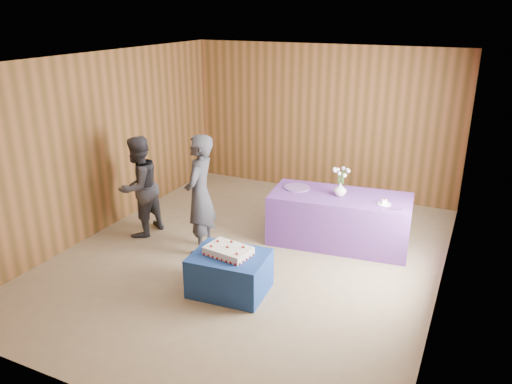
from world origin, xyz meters
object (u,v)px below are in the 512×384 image
Objects in this scene: sheet_cake at (228,251)px; guest_left at (200,195)px; guest_right at (139,187)px; cake_table at (230,273)px; serving_table at (339,219)px; vase at (340,189)px.

guest_left is (-0.86, 0.78, 0.31)m from sheet_cake.
guest_left is 1.14m from guest_right.
sheet_cake is at bearing 151.35° from cake_table.
cake_table is 0.58× the size of guest_right.
serving_table is at bearing 61.90° from cake_table.
vase reaches higher than cake_table.
serving_table is 10.67× the size of vase.
cake_table is at bearing 37.07° from guest_left.
sheet_cake is at bearing -120.42° from serving_table.
serving_table is 2.06m from sheet_cake.
cake_table is 2.12m from vase.
guest_right reaches higher than cake_table.
cake_table is 2.06m from serving_table.
sheet_cake is 0.35× the size of guest_left.
guest_left reaches higher than vase.
sheet_cake is at bearing 70.63° from guest_right.
guest_left reaches higher than cake_table.
guest_left is at bearing -153.57° from serving_table.
guest_right is at bearing 151.28° from cake_table.
vase is (0.82, 1.87, 0.30)m from sheet_cake.
guest_right is (-2.01, 0.90, 0.52)m from cake_table.
serving_table reaches higher than cake_table.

